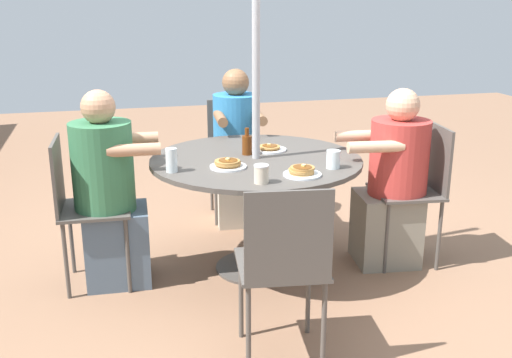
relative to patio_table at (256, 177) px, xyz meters
name	(u,v)px	position (x,y,z in m)	size (l,w,h in m)	color
ground_plane	(256,268)	(0.00, 0.00, -0.61)	(12.00, 12.00, 0.00)	#8C664C
patio_table	(256,177)	(0.00, 0.00, 0.00)	(1.28, 1.28, 0.73)	#4C4742
umbrella_pole	(256,83)	(0.00, 0.00, 0.57)	(0.05, 0.05, 2.36)	#ADADB2
patio_chair_north	(418,184)	(-0.12, -1.03, -0.08)	(0.45, 0.45, 0.90)	#514C47
diner_north	(393,186)	(-0.10, -0.87, -0.10)	(0.42, 0.58, 1.13)	gray
patio_chair_east	(234,149)	(1.04, -0.08, -0.08)	(0.43, 0.43, 0.90)	#514C47
diner_east	(237,154)	(0.87, -0.07, -0.08)	(0.55, 0.37, 1.16)	beige
patio_chair_south	(80,201)	(0.05, 1.04, -0.08)	(0.42, 0.42, 0.90)	#514C47
diner_south	(110,198)	(0.04, 0.87, -0.08)	(0.37, 0.51, 1.17)	slate
patio_chair_west	(284,261)	(-1.03, 0.13, -0.08)	(0.45, 0.45, 0.90)	#514C47
pancake_plate_a	(270,148)	(0.16, -0.13, 0.13)	(0.21, 0.21, 0.04)	white
pancake_plate_b	(302,172)	(-0.42, -0.15, 0.14)	(0.21, 0.21, 0.06)	white
pancake_plate_c	(228,164)	(-0.17, 0.21, 0.14)	(0.21, 0.21, 0.06)	white
syrup_bottle	(247,144)	(0.10, 0.03, 0.18)	(0.09, 0.06, 0.17)	#602D0F
coffee_cup	(261,174)	(-0.50, 0.10, 0.17)	(0.08, 0.08, 0.10)	beige
drinking_glass_a	(171,160)	(-0.18, 0.53, 0.19)	(0.06, 0.06, 0.13)	silver
drinking_glass_b	(333,159)	(-0.32, -0.37, 0.17)	(0.08, 0.08, 0.10)	silver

